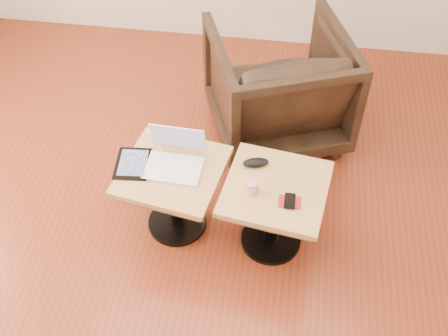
# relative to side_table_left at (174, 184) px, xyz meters

# --- Properties ---
(room_shell) EXTENTS (4.52, 4.52, 2.71)m
(room_shell) POSITION_rel_side_table_left_xyz_m (0.15, -0.24, 0.98)
(room_shell) COLOR #602715
(room_shell) RESTS_ON ground
(side_table_left) EXTENTS (0.62, 0.62, 0.49)m
(side_table_left) POSITION_rel_side_table_left_xyz_m (0.00, 0.00, 0.00)
(side_table_left) COLOR black
(side_table_left) RESTS_ON ground
(side_table_right) EXTENTS (0.61, 0.61, 0.49)m
(side_table_right) POSITION_rel_side_table_left_xyz_m (0.57, -0.05, 0.00)
(side_table_right) COLOR black
(side_table_right) RESTS_ON ground
(laptop) EXTENTS (0.32, 0.28, 0.21)m
(laptop) POSITION_rel_side_table_left_xyz_m (0.01, 0.04, 0.16)
(laptop) COLOR white
(laptop) RESTS_ON side_table_left
(tablet) EXTENTS (0.21, 0.25, 0.02)m
(tablet) POSITION_rel_side_table_left_xyz_m (-0.22, 0.00, 0.13)
(tablet) COLOR black
(tablet) RESTS_ON side_table_left
(charging_adapter) EXTENTS (0.04, 0.04, 0.02)m
(charging_adapter) POSITION_rel_side_table_left_xyz_m (-0.17, 0.25, 0.13)
(charging_adapter) COLOR white
(charging_adapter) RESTS_ON side_table_left
(glasses_case) EXTENTS (0.16, 0.10, 0.04)m
(glasses_case) POSITION_rel_side_table_left_xyz_m (0.45, 0.09, 0.14)
(glasses_case) COLOR black
(glasses_case) RESTS_ON side_table_right
(striped_cup) EXTENTS (0.08, 0.08, 0.08)m
(striped_cup) POSITION_rel_side_table_left_xyz_m (0.45, -0.11, 0.16)
(striped_cup) COLOR #E33D55
(striped_cup) RESTS_ON side_table_right
(earbuds_tangle) EXTENTS (0.07, 0.05, 0.01)m
(earbuds_tangle) POSITION_rel_side_table_left_xyz_m (0.61, 0.03, 0.13)
(earbuds_tangle) COLOR white
(earbuds_tangle) RESTS_ON side_table_right
(phone_on_sleeve) EXTENTS (0.12, 0.10, 0.01)m
(phone_on_sleeve) POSITION_rel_side_table_left_xyz_m (0.65, -0.14, 0.13)
(phone_on_sleeve) COLOR #AA0408
(phone_on_sleeve) RESTS_ON side_table_right
(armchair) EXTENTS (1.09, 1.11, 0.78)m
(armchair) POSITION_rel_side_table_left_xyz_m (0.51, 0.92, 0.03)
(armchair) COLOR black
(armchair) RESTS_ON ground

